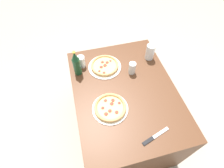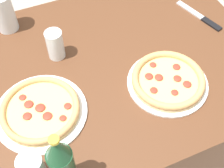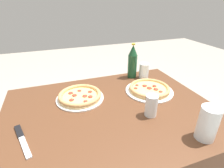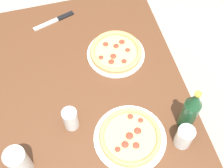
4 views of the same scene
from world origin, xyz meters
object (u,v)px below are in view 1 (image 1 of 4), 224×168
object	(u,v)px
glass_iced_tea	(81,62)
glass_red_wine	(150,52)
pizza_veggie	(110,108)
knife	(154,137)
pizza_margherita	(105,66)
glass_mango_juice	(132,69)
beer_bottle	(76,64)

from	to	relation	value
glass_iced_tea	glass_red_wine	distance (m)	0.64
pizza_veggie	glass_red_wine	size ratio (longest dim) A/B	1.82
glass_red_wine	knife	distance (m)	0.78
pizza_margherita	knife	world-z (taller)	pizza_margherita
pizza_veggie	glass_red_wine	distance (m)	0.67
glass_mango_juice	beer_bottle	world-z (taller)	beer_bottle
pizza_veggie	knife	world-z (taller)	pizza_veggie
pizza_veggie	pizza_margherita	size ratio (longest dim) A/B	0.93
pizza_veggie	glass_red_wine	xyz separation A→B (m)	(0.44, -0.50, 0.05)
glass_iced_tea	pizza_margherita	bearing A→B (deg)	-109.02
beer_bottle	knife	distance (m)	0.85
pizza_veggie	glass_red_wine	world-z (taller)	glass_red_wine
beer_bottle	knife	bearing A→B (deg)	-149.03
pizza_veggie	beer_bottle	world-z (taller)	beer_bottle
pizza_margherita	pizza_veggie	bearing A→B (deg)	172.41
pizza_margherita	beer_bottle	world-z (taller)	beer_bottle
pizza_margherita	glass_red_wine	distance (m)	0.44
pizza_veggie	glass_iced_tea	xyz separation A→B (m)	(0.50, 0.14, 0.03)
pizza_margherita	glass_iced_tea	distance (m)	0.21
glass_red_wine	beer_bottle	bearing A→B (deg)	91.54
pizza_margherita	beer_bottle	xyz separation A→B (m)	(-0.01, 0.24, 0.10)
pizza_margherita	glass_iced_tea	xyz separation A→B (m)	(0.07, 0.20, 0.03)
beer_bottle	pizza_veggie	bearing A→B (deg)	-156.38
glass_mango_juice	beer_bottle	distance (m)	0.48
pizza_veggie	glass_mango_juice	distance (m)	0.42
pizza_margherita	glass_red_wine	size ratio (longest dim) A/B	1.96
glass_red_wine	knife	world-z (taller)	glass_red_wine
glass_iced_tea	knife	xyz separation A→B (m)	(-0.79, -0.39, -0.05)
pizza_veggie	beer_bottle	distance (m)	0.48
glass_iced_tea	glass_red_wine	world-z (taller)	glass_red_wine
glass_red_wine	pizza_veggie	bearing A→B (deg)	131.85
glass_iced_tea	knife	bearing A→B (deg)	-153.98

